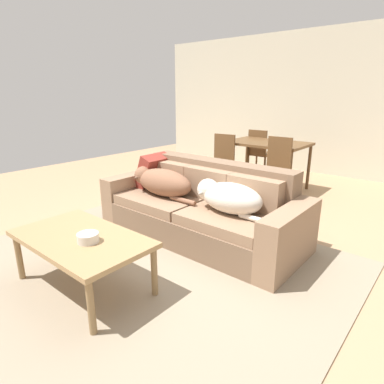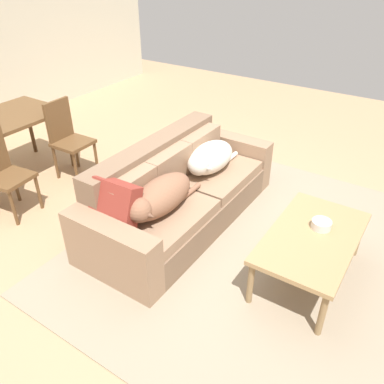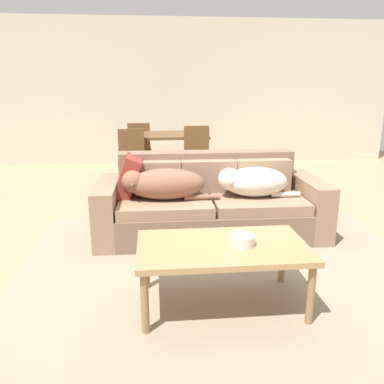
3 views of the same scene
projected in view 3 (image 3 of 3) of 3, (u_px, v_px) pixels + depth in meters
name	position (u px, v px, depth m)	size (l,w,h in m)	color
ground_plane	(221.00, 235.00, 4.06)	(10.00, 10.00, 0.00)	tan
back_partition	(187.00, 93.00, 7.55)	(8.00, 0.12, 2.70)	beige
area_rug	(223.00, 267.00, 3.35)	(3.42, 2.85, 0.01)	gray
couch	(210.00, 204.00, 4.07)	(2.27, 0.95, 0.81)	brown
dog_on_left_cushion	(163.00, 184.00, 3.82)	(0.94, 0.35, 0.30)	brown
dog_on_right_cushion	(252.00, 182.00, 3.92)	(0.82, 0.37, 0.30)	beige
throw_pillow_by_left_arm	(128.00, 177.00, 3.97)	(0.16, 0.42, 0.42)	maroon
coffee_table	(222.00, 251.00, 2.67)	(1.15, 0.67, 0.46)	#A68255
bowl_on_coffee_table	(243.00, 240.00, 2.65)	(0.16, 0.16, 0.07)	silver
dining_table	(165.00, 139.00, 6.04)	(1.27, 0.86, 0.78)	brown
dining_chair_near_left	(132.00, 160.00, 5.46)	(0.44, 0.44, 0.91)	brown
dining_chair_near_right	(198.00, 156.00, 5.59)	(0.41, 0.41, 0.94)	brown
dining_chair_far_left	(139.00, 146.00, 6.59)	(0.41, 0.41, 0.90)	brown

